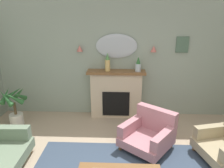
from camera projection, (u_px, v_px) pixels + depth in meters
The scene contains 10 objects.
wall_back at pixel (129, 59), 4.95m from camera, with size 7.30×0.10×2.78m, color #93A393.
fireplace at pixel (116, 94), 5.00m from camera, with size 1.36×0.36×1.16m.
mantel_vase_left at pixel (108, 63), 4.74m from camera, with size 0.12×0.12×0.42m.
mantel_vase_centre at pixel (138, 65), 4.73m from camera, with size 0.13×0.13×0.34m.
wall_mirror at pixel (117, 46), 4.78m from camera, with size 0.96×0.06×0.56m, color #B2BCC6.
wall_sconce_left at pixel (80, 48), 4.78m from camera, with size 0.14×0.14×0.14m, color #D17066.
wall_sconce_right at pixel (154, 49), 4.72m from camera, with size 0.14×0.14×0.14m, color #D17066.
framed_picture at pixel (182, 45), 4.72m from camera, with size 0.28×0.03×0.36m, color #4C6B56.
armchair_by_coffee_table at pixel (149, 132), 3.87m from camera, with size 1.14×1.14×0.71m.
potted_plant_tall_palm at pixel (15, 106), 4.62m from camera, with size 0.57×0.59×0.89m.
Camera 1 is at (-0.20, -2.08, 2.37)m, focal length 33.29 mm.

